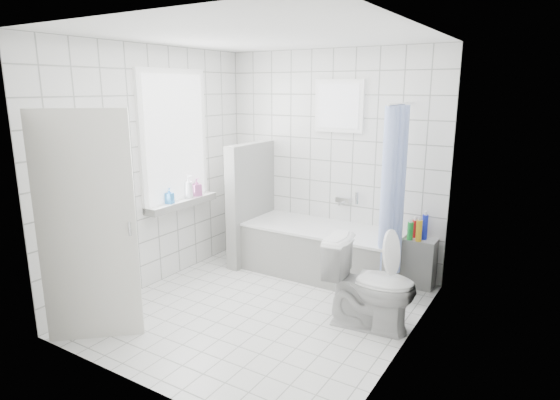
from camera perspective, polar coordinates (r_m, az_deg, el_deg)
The scene contains 19 objects.
ground at distance 4.81m, azimuth -2.14°, elevation -13.12°, with size 3.00×3.00×0.00m, color white.
ceiling at distance 4.32m, azimuth -2.46°, elevation 19.41°, with size 3.00×3.00×0.00m, color white.
wall_back at distance 5.67m, azimuth 6.21°, elevation 4.76°, with size 2.80×0.02×2.60m, color white.
wall_front at distance 3.28m, azimuth -17.04°, elevation -2.21°, with size 2.80×0.02×2.60m, color white.
wall_left at distance 5.28m, azimuth -15.03°, elevation 3.73°, with size 0.02×3.00×2.60m, color white.
wall_right at distance 3.80m, azimuth 15.52°, elevation 0.01°, with size 0.02×3.00×2.60m, color white.
window_left at distance 5.42m, azimuth -12.59°, elevation 7.31°, with size 0.01×0.90×1.40m, color white.
window_back at distance 5.53m, azimuth 7.13°, elevation 11.28°, with size 0.50×0.01×0.50m, color white.
window_sill at distance 5.51m, azimuth -11.86°, elevation -0.37°, with size 0.18×1.02×0.08m, color white.
door at distance 4.25m, azimuth -22.44°, elevation -3.31°, with size 0.04×0.80×2.00m, color silver.
bathtub at distance 5.55m, azimuth 5.16°, elevation -6.18°, with size 1.83×0.77×0.58m.
partition_wall at distance 5.86m, azimuth -3.56°, elevation -0.39°, with size 0.15×0.85×1.50m, color white.
tiled_ledge at distance 5.44m, azimuth 16.31°, elevation -7.27°, with size 0.40×0.24×0.55m, color white.
toilet at distance 4.39m, azimuth 10.96°, elevation -10.04°, with size 0.47×0.82×0.84m, color white.
curtain_rod at distance 4.89m, azimuth 14.63°, elevation 11.27°, with size 0.02×0.02×0.80m, color silver.
shower_curtain at distance 4.88m, azimuth 13.55°, elevation 0.64°, with size 0.14×0.48×1.78m, color #4D6EE3, non-canonical shape.
tub_faucet at distance 5.64m, azimuth 7.71°, elevation 0.01°, with size 0.18×0.06×0.06m, color silver.
sill_bottles at distance 5.54m, azimuth -11.18°, elevation 1.39°, with size 0.14×0.56×0.27m.
ledge_bottles at distance 5.29m, azimuth 16.46°, elevation -3.44°, with size 0.19×0.18×0.27m.
Camera 1 is at (2.40, -3.57, 2.16)m, focal length 30.00 mm.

